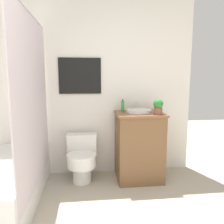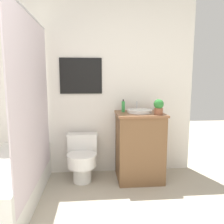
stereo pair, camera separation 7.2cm
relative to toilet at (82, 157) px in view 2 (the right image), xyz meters
The scene contains 7 objects.
wall_back 0.98m from the toilet, 91.64° to the left, with size 3.15×0.07×2.50m.
shower_area 0.89m from the toilet, 147.10° to the right, with size 0.63×1.49×1.98m.
toilet is the anchor object (origin of this frame).
vanity 0.77m from the toilet, ahead, with size 0.61×0.54×0.90m.
sink 0.97m from the toilet, ahead, with size 0.32×0.36×0.13m.
soap_bottle 0.86m from the toilet, ahead, with size 0.04×0.04×0.17m.
potted_plant 1.19m from the toilet, 11.22° to the right, with size 0.12×0.12×0.19m.
Camera 2 is at (0.16, -0.70, 1.32)m, focal length 35.00 mm.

